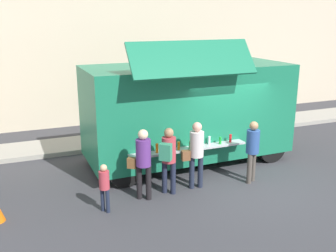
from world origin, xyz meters
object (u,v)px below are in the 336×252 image
object	(u,v)px
food_truck_main	(188,110)
customer_front_ordering	(196,150)
customer_mid_with_backpack	(168,154)
customer_rear_waiting	(143,159)
trash_bin	(258,115)
customer_extra_browsing	(253,146)
child_near_queue	(104,184)

from	to	relation	value
food_truck_main	customer_front_ordering	world-z (taller)	food_truck_main
customer_mid_with_backpack	customer_rear_waiting	distance (m)	0.67
customer_mid_with_backpack	customer_front_ordering	bearing A→B (deg)	-45.80
customer_front_ordering	trash_bin	bearing A→B (deg)	-41.98
trash_bin	customer_front_ordering	size ratio (longest dim) A/B	0.59
food_truck_main	trash_bin	xyz separation A→B (m)	(4.16, 2.32, -1.09)
customer_extra_browsing	child_near_queue	size ratio (longest dim) A/B	1.47
food_truck_main	customer_mid_with_backpack	xyz separation A→B (m)	(-1.43, -1.95, -0.57)
trash_bin	child_near_queue	bearing A→B (deg)	-147.71
trash_bin	customer_front_ordering	bearing A→B (deg)	-138.81
food_truck_main	customer_rear_waiting	world-z (taller)	food_truck_main
child_near_queue	customer_extra_browsing	bearing A→B (deg)	-33.99
food_truck_main	customer_front_ordering	size ratio (longest dim) A/B	3.44
customer_rear_waiting	customer_extra_browsing	size ratio (longest dim) A/B	1.05
customer_extra_browsing	trash_bin	bearing A→B (deg)	-67.39
food_truck_main	trash_bin	bearing A→B (deg)	28.35
trash_bin	customer_mid_with_backpack	distance (m)	7.05
trash_bin	customer_extra_browsing	distance (m)	5.51
trash_bin	customer_rear_waiting	bearing A→B (deg)	-145.47
trash_bin	customer_rear_waiting	size ratio (longest dim) A/B	0.59
customer_front_ordering	customer_rear_waiting	world-z (taller)	customer_rear_waiting
child_near_queue	customer_rear_waiting	bearing A→B (deg)	-20.48
customer_rear_waiting	child_near_queue	bearing A→B (deg)	139.07
food_truck_main	trash_bin	world-z (taller)	food_truck_main
customer_rear_waiting	child_near_queue	size ratio (longest dim) A/B	1.54
trash_bin	customer_mid_with_backpack	xyz separation A→B (m)	(-5.58, -4.27, 0.53)
food_truck_main	child_near_queue	bearing A→B (deg)	-144.64
food_truck_main	child_near_queue	size ratio (longest dim) A/B	5.28
trash_bin	customer_mid_with_backpack	size ratio (longest dim) A/B	0.61
trash_bin	child_near_queue	size ratio (longest dim) A/B	0.91
customer_mid_with_backpack	customer_extra_browsing	distance (m)	2.34
customer_rear_waiting	customer_extra_browsing	bearing A→B (deg)	-59.12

